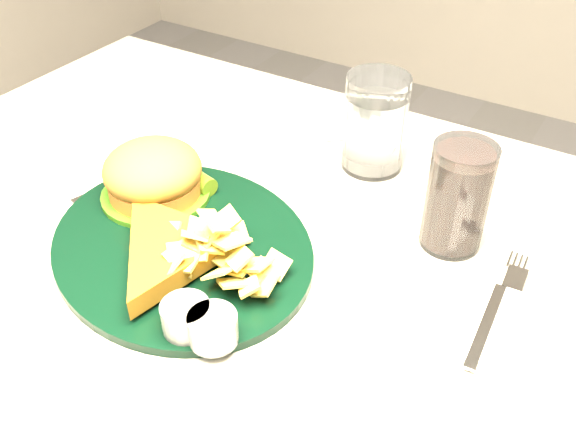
% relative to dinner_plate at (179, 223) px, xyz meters
% --- Properties ---
extents(dinner_plate, '(0.43, 0.40, 0.08)m').
position_rel_dinner_plate_xyz_m(dinner_plate, '(0.00, 0.00, 0.00)').
color(dinner_plate, black).
rests_on(dinner_plate, table).
extents(water_glass, '(0.09, 0.09, 0.13)m').
position_rel_dinner_plate_xyz_m(water_glass, '(0.11, 0.28, 0.03)').
color(water_glass, silver).
rests_on(water_glass, table).
extents(cola_glass, '(0.07, 0.07, 0.13)m').
position_rel_dinner_plate_xyz_m(cola_glass, '(0.26, 0.18, 0.03)').
color(cola_glass, black).
rests_on(cola_glass, table).
extents(fork_napkin, '(0.14, 0.17, 0.01)m').
position_rel_dinner_plate_xyz_m(fork_napkin, '(0.34, 0.07, -0.03)').
color(fork_napkin, white).
rests_on(fork_napkin, table).
extents(spoon, '(0.08, 0.17, 0.01)m').
position_rel_dinner_plate_xyz_m(spoon, '(-0.16, 0.05, -0.03)').
color(spoon, silver).
rests_on(spoon, table).
extents(wrapped_straw, '(0.23, 0.20, 0.01)m').
position_rel_dinner_plate_xyz_m(wrapped_straw, '(-0.04, 0.25, -0.03)').
color(wrapped_straw, white).
rests_on(wrapped_straw, table).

